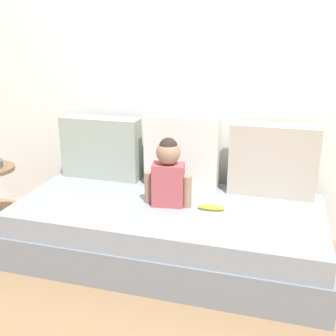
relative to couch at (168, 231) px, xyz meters
name	(u,v)px	position (x,y,z in m)	size (l,w,h in m)	color
ground_plane	(168,256)	(0.00, 0.00, -0.19)	(12.00, 12.00, 0.00)	#93704C
back_wall	(191,56)	(0.00, 0.59, 1.09)	(5.22, 0.10, 2.57)	white
couch	(168,231)	(0.00, 0.00, 0.00)	(2.02, 0.92, 0.39)	gray
throw_pillow_left	(101,148)	(-0.63, 0.36, 0.43)	(0.60, 0.16, 0.46)	#99A393
throw_pillow_center	(182,151)	(0.00, 0.36, 0.45)	(0.52, 0.16, 0.52)	silver
throw_pillow_right	(273,160)	(0.63, 0.36, 0.44)	(0.58, 0.16, 0.49)	#C1B29E
toddler	(168,172)	(0.00, 0.00, 0.42)	(0.31, 0.16, 0.45)	#B24C51
banana	(211,207)	(0.29, -0.01, 0.22)	(0.17, 0.04, 0.04)	yellow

